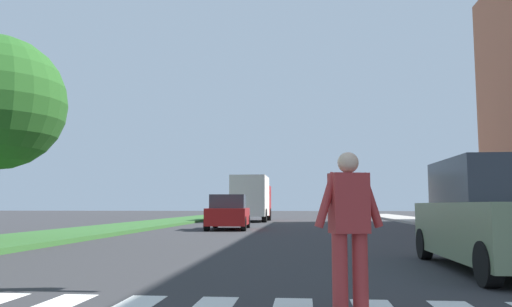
{
  "coord_description": "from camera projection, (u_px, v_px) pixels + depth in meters",
  "views": [
    {
      "loc": [
        0.59,
        1.95,
        1.14
      ],
      "look_at": [
        -0.86,
        16.97,
        2.69
      ],
      "focal_mm": 35.2,
      "sensor_mm": 36.0,
      "label": 1
    }
  ],
  "objects": [
    {
      "name": "median_strip",
      "position": [
        141.0,
        225.0,
        26.51
      ],
      "size": [
        3.38,
        64.0,
        0.15
      ],
      "primitive_type": "cube",
      "color": "#2D5B28",
      "rests_on": "ground_plane"
    },
    {
      "name": "sidewalk_right",
      "position": [
        462.0,
        227.0,
        24.94
      ],
      "size": [
        3.0,
        64.0,
        0.15
      ],
      "primitive_type": "cube",
      "color": "#9E9991",
      "rests_on": "ground_plane"
    },
    {
      "name": "traffic_light_gantry",
      "position": [
        40.0,
        8.0,
        8.29
      ],
      "size": [
        9.72,
        0.3,
        6.0
      ],
      "color": "gold",
      "rests_on": "median_strip"
    },
    {
      "name": "suv_crossing",
      "position": [
        498.0,
        217.0,
        8.84
      ],
      "size": [
        1.97,
        4.6,
        1.97
      ],
      "color": "gray",
      "rests_on": "ground_plane"
    },
    {
      "name": "sedan_midblock",
      "position": [
        229.0,
        213.0,
        23.55
      ],
      "size": [
        2.05,
        4.12,
        1.62
      ],
      "color": "maroon",
      "rests_on": "ground_plane"
    },
    {
      "name": "ground_plane",
      "position": [
        294.0,
        226.0,
        27.71
      ],
      "size": [
        140.0,
        140.0,
        0.0
      ],
      "primitive_type": "plane",
      "color": "#2D2D30"
    },
    {
      "name": "truck_box_delivery",
      "position": [
        252.0,
        198.0,
        35.11
      ],
      "size": [
        2.4,
        6.2,
        3.1
      ],
      "color": "maroon",
      "rests_on": "ground_plane"
    },
    {
      "name": "pedestrian_performer",
      "position": [
        349.0,
        225.0,
        5.17
      ],
      "size": [
        0.74,
        0.34,
        1.69
      ],
      "color": "#B23333",
      "rests_on": "ground_plane"
    }
  ]
}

